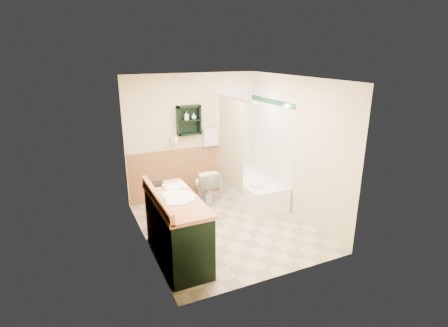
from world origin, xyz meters
TOP-DOWN VIEW (x-y plane):
  - floor at (0.00, 0.00)m, footprint 3.00×3.00m
  - back_wall at (0.00, 1.52)m, footprint 2.60×0.04m
  - left_wall at (-1.32, 0.00)m, footprint 0.04×3.00m
  - right_wall at (1.32, 0.00)m, footprint 0.04×3.00m
  - ceiling at (0.00, 0.00)m, footprint 2.60×3.00m
  - wainscot_left at (-1.29, 0.00)m, footprint 2.98×2.98m
  - wainscot_back at (0.00, 1.49)m, footprint 2.58×2.58m
  - mirror_frame at (-1.27, -0.55)m, footprint 1.30×1.30m
  - mirror_glass at (-1.27, -0.55)m, footprint 1.20×1.20m
  - tile_right at (1.28, 0.75)m, footprint 1.50×1.50m
  - tile_back at (1.03, 1.48)m, footprint 0.95×0.95m
  - tile_accent at (1.27, 0.75)m, footprint 1.50×1.50m
  - wall_shelf at (-0.10, 1.41)m, footprint 0.45×0.15m
  - hair_dryer at (-0.40, 1.43)m, footprint 0.10×0.24m
  - towel_bar at (0.35, 1.45)m, footprint 0.40×0.06m
  - curtain_rod at (0.53, 0.75)m, footprint 0.03×1.60m
  - shower_curtain at (0.53, 0.92)m, footprint 1.05×1.05m
  - vanity at (-0.99, -0.54)m, footprint 0.59×1.44m
  - bathtub at (0.93, 0.73)m, footprint 0.70×1.50m
  - toilet at (0.07, 1.10)m, footprint 0.42×0.70m
  - counter_towel at (-0.89, -0.19)m, footprint 0.31×0.24m
  - vanity_book at (-1.16, 0.07)m, footprint 0.16×0.04m
  - tub_towel at (0.74, 0.28)m, footprint 0.21×0.18m
  - soap_bottle_a at (-0.15, 1.40)m, footprint 0.07×0.15m
  - soap_bottle_b at (-0.01, 1.40)m, footprint 0.12×0.14m

SIDE VIEW (x-z plane):
  - floor at x=0.00m, z-range 0.00..0.00m
  - bathtub at x=0.93m, z-range 0.00..0.47m
  - toilet at x=0.07m, z-range 0.00..0.66m
  - vanity at x=-0.99m, z-range 0.00..0.91m
  - wainscot_left at x=-1.29m, z-range 0.00..1.00m
  - wainscot_back at x=0.00m, z-range 0.00..1.00m
  - tub_towel at x=0.74m, z-range 0.47..0.54m
  - counter_towel at x=-0.89m, z-range 0.91..0.95m
  - vanity_book at x=-1.16m, z-range 0.91..1.12m
  - tile_right at x=1.28m, z-range 0.00..2.10m
  - tile_back at x=1.03m, z-range 0.00..2.10m
  - shower_curtain at x=0.53m, z-range 0.30..2.00m
  - back_wall at x=0.00m, z-range 0.00..2.40m
  - left_wall at x=-1.32m, z-range 0.00..2.40m
  - right_wall at x=1.32m, z-range 0.00..2.40m
  - hair_dryer at x=-0.40m, z-range 1.11..1.29m
  - towel_bar at x=0.35m, z-range 1.15..1.55m
  - mirror_frame at x=-1.27m, z-range 1.00..2.00m
  - mirror_glass at x=-1.27m, z-range 1.05..1.95m
  - wall_shelf at x=-0.10m, z-range 1.27..1.83m
  - soap_bottle_a at x=-0.15m, z-range 1.56..1.64m
  - soap_bottle_b at x=-0.01m, z-range 1.56..1.65m
  - tile_accent at x=1.27m, z-range 1.85..1.95m
  - curtain_rod at x=0.53m, z-range 1.98..2.02m
  - ceiling at x=0.00m, z-range 2.40..2.44m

